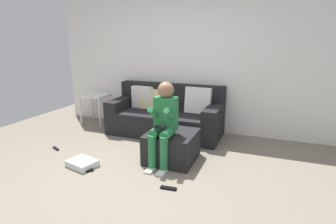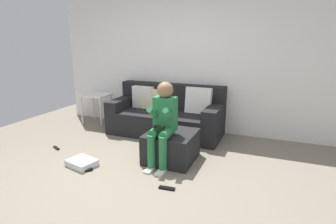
{
  "view_description": "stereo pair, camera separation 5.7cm",
  "coord_description": "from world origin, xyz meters",
  "px_view_note": "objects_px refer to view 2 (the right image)",
  "views": [
    {
      "loc": [
        1.56,
        -2.63,
        1.69
      ],
      "look_at": [
        0.04,
        1.32,
        0.57
      ],
      "focal_mm": 29.29,
      "sensor_mm": 36.0,
      "label": 1
    },
    {
      "loc": [
        1.62,
        -2.61,
        1.69
      ],
      "look_at": [
        0.04,
        1.32,
        0.57
      ],
      "focal_mm": 29.29,
      "sensor_mm": 36.0,
      "label": 2
    }
  ],
  "objects_px": {
    "couch_sectional": "(167,115)",
    "remote_by_storage_bin": "(87,170)",
    "remote_under_side_table": "(56,148)",
    "storage_bin": "(82,163)",
    "person_seated": "(163,121)",
    "ottoman": "(171,146)",
    "side_table": "(96,99)",
    "remote_near_ottoman": "(167,188)"
  },
  "relations": [
    {
      "from": "couch_sectional",
      "to": "person_seated",
      "type": "distance_m",
      "value": 1.37
    },
    {
      "from": "couch_sectional",
      "to": "side_table",
      "type": "height_order",
      "value": "couch_sectional"
    },
    {
      "from": "ottoman",
      "to": "remote_near_ottoman",
      "type": "bearing_deg",
      "value": -72.31
    },
    {
      "from": "ottoman",
      "to": "remote_by_storage_bin",
      "type": "relative_size",
      "value": 4.66
    },
    {
      "from": "person_seated",
      "to": "side_table",
      "type": "height_order",
      "value": "person_seated"
    },
    {
      "from": "ottoman",
      "to": "storage_bin",
      "type": "xyz_separation_m",
      "value": [
        -1.07,
        -0.65,
        -0.16
      ]
    },
    {
      "from": "remote_near_ottoman",
      "to": "storage_bin",
      "type": "bearing_deg",
      "value": 170.17
    },
    {
      "from": "remote_near_ottoman",
      "to": "remote_under_side_table",
      "type": "relative_size",
      "value": 1.09
    },
    {
      "from": "ottoman",
      "to": "side_table",
      "type": "relative_size",
      "value": 1.17
    },
    {
      "from": "storage_bin",
      "to": "side_table",
      "type": "distance_m",
      "value": 2.16
    },
    {
      "from": "couch_sectional",
      "to": "side_table",
      "type": "distance_m",
      "value": 1.63
    },
    {
      "from": "person_seated",
      "to": "couch_sectional",
      "type": "bearing_deg",
      "value": 109.84
    },
    {
      "from": "side_table",
      "to": "remote_under_side_table",
      "type": "height_order",
      "value": "side_table"
    },
    {
      "from": "ottoman",
      "to": "remote_by_storage_bin",
      "type": "bearing_deg",
      "value": -140.22
    },
    {
      "from": "storage_bin",
      "to": "remote_near_ottoman",
      "type": "relative_size",
      "value": 1.97
    },
    {
      "from": "ottoman",
      "to": "remote_under_side_table",
      "type": "relative_size",
      "value": 3.94
    },
    {
      "from": "couch_sectional",
      "to": "ottoman",
      "type": "relative_size",
      "value": 2.91
    },
    {
      "from": "storage_bin",
      "to": "remote_near_ottoman",
      "type": "bearing_deg",
      "value": -5.41
    },
    {
      "from": "ottoman",
      "to": "remote_under_side_table",
      "type": "distance_m",
      "value": 1.89
    },
    {
      "from": "storage_bin",
      "to": "remote_near_ottoman",
      "type": "distance_m",
      "value": 1.32
    },
    {
      "from": "side_table",
      "to": "remote_by_storage_bin",
      "type": "distance_m",
      "value": 2.33
    },
    {
      "from": "couch_sectional",
      "to": "storage_bin",
      "type": "relative_size",
      "value": 5.38
    },
    {
      "from": "remote_near_ottoman",
      "to": "remote_by_storage_bin",
      "type": "bearing_deg",
      "value": 174.55
    },
    {
      "from": "person_seated",
      "to": "storage_bin",
      "type": "relative_size",
      "value": 3.04
    },
    {
      "from": "ottoman",
      "to": "person_seated",
      "type": "xyz_separation_m",
      "value": [
        -0.06,
        -0.18,
        0.43
      ]
    },
    {
      "from": "storage_bin",
      "to": "remote_under_side_table",
      "type": "height_order",
      "value": "storage_bin"
    },
    {
      "from": "ottoman",
      "to": "storage_bin",
      "type": "bearing_deg",
      "value": -148.64
    },
    {
      "from": "couch_sectional",
      "to": "remote_by_storage_bin",
      "type": "relative_size",
      "value": 13.59
    },
    {
      "from": "ottoman",
      "to": "person_seated",
      "type": "distance_m",
      "value": 0.47
    },
    {
      "from": "couch_sectional",
      "to": "remote_near_ottoman",
      "type": "distance_m",
      "value": 2.04
    },
    {
      "from": "remote_by_storage_bin",
      "to": "remote_under_side_table",
      "type": "relative_size",
      "value": 0.84
    },
    {
      "from": "person_seated",
      "to": "remote_under_side_table",
      "type": "height_order",
      "value": "person_seated"
    },
    {
      "from": "remote_near_ottoman",
      "to": "remote_by_storage_bin",
      "type": "xyz_separation_m",
      "value": [
        -1.15,
        0.02,
        0.0
      ]
    },
    {
      "from": "ottoman",
      "to": "storage_bin",
      "type": "distance_m",
      "value": 1.26
    },
    {
      "from": "side_table",
      "to": "remote_under_side_table",
      "type": "xyz_separation_m",
      "value": [
        0.27,
        -1.48,
        -0.48
      ]
    },
    {
      "from": "couch_sectional",
      "to": "remote_near_ottoman",
      "type": "xyz_separation_m",
      "value": [
        0.76,
        -1.86,
        -0.33
      ]
    },
    {
      "from": "remote_under_side_table",
      "to": "storage_bin",
      "type": "bearing_deg",
      "value": 1.52
    },
    {
      "from": "storage_bin",
      "to": "remote_under_side_table",
      "type": "distance_m",
      "value": 0.86
    },
    {
      "from": "person_seated",
      "to": "storage_bin",
      "type": "height_order",
      "value": "person_seated"
    },
    {
      "from": "person_seated",
      "to": "remote_near_ottoman",
      "type": "relative_size",
      "value": 5.98
    },
    {
      "from": "person_seated",
      "to": "remote_under_side_table",
      "type": "bearing_deg",
      "value": -176.08
    },
    {
      "from": "remote_near_ottoman",
      "to": "remote_under_side_table",
      "type": "bearing_deg",
      "value": 162.85
    }
  ]
}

